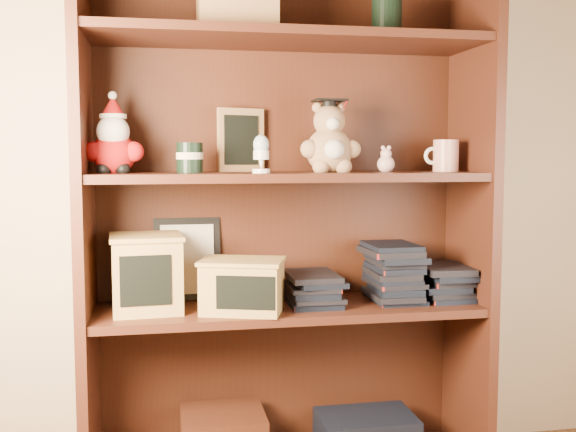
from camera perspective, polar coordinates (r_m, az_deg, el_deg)
The scene contains 16 objects.
bookcase at distance 2.06m, azimuth -0.33°, elevation -1.02°, with size 1.20×0.35×1.60m.
shelf_lower at distance 2.05m, azimuth 0.00°, elevation -7.89°, with size 1.14×0.33×0.02m.
shelf_upper at distance 2.00m, azimuth 0.00°, elevation 3.36°, with size 1.14×0.33×0.02m.
santa_plush at distance 1.96m, azimuth -14.55°, elevation 6.04°, with size 0.17×0.12×0.24m.
teachers_tin at distance 1.97m, azimuth -8.32°, elevation 4.93°, with size 0.08×0.08×0.09m.
chalkboard_plaque at distance 2.09m, azimuth -4.01°, elevation 6.34°, with size 0.15×0.11×0.19m.
egg_cup at distance 1.91m, azimuth -2.29°, elevation 5.39°, with size 0.05×0.05×0.11m.
grad_teddy_bear at distance 2.02m, azimuth 3.55°, elevation 6.12°, with size 0.18×0.16×0.22m.
pink_figurine at distance 2.07m, azimuth 8.28°, elevation 4.57°, with size 0.05×0.05×0.08m.
teacher_mug at distance 2.14m, azimuth 13.16°, elevation 4.99°, with size 0.11×0.08×0.10m.
certificate_frame at distance 2.13m, azimuth -8.52°, elevation -3.61°, with size 0.21×0.05×0.26m.
treats_box at distance 1.99m, azimuth -11.89°, elevation -4.70°, with size 0.22×0.22×0.22m.
pencils_box at distance 1.95m, azimuth -3.88°, elevation -5.87°, with size 0.27×0.23×0.15m.
book_stack_left at distance 2.05m, azimuth 2.17°, elevation -6.15°, with size 0.14×0.20×0.10m.
book_stack_mid at distance 2.11m, azimuth 8.83°, elevation -4.77°, with size 0.14×0.20×0.18m.
book_stack_right at distance 2.18m, azimuth 13.08°, elevation -5.60°, with size 0.14×0.20×0.10m.
Camera 1 is at (-0.20, -0.66, 1.00)m, focal length 42.00 mm.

